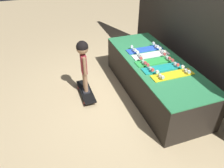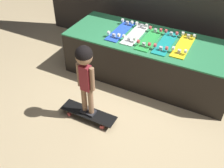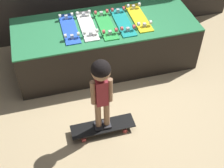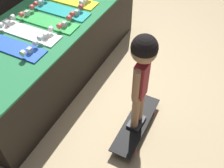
# 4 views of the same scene
# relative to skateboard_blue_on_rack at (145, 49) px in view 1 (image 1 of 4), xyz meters

# --- Properties ---
(ground_plane) EXTENTS (16.00, 16.00, 0.00)m
(ground_plane) POSITION_rel_skateboard_blue_on_rack_xyz_m (0.47, -0.54, -0.68)
(ground_plane) COLOR tan
(back_wall) EXTENTS (4.67, 0.10, 2.45)m
(back_wall) POSITION_rel_skateboard_blue_on_rack_xyz_m (0.47, 0.80, 0.55)
(back_wall) COLOR #332D28
(back_wall) RESTS_ON ground_plane
(display_rack) EXTENTS (2.43, 0.93, 0.66)m
(display_rack) POSITION_rel_skateboard_blue_on_rack_xyz_m (0.47, -0.01, -0.35)
(display_rack) COLOR black
(display_rack) RESTS_ON ground_plane
(skateboard_blue_on_rack) EXTENTS (0.19, 0.69, 0.09)m
(skateboard_blue_on_rack) POSITION_rel_skateboard_blue_on_rack_xyz_m (0.00, 0.00, 0.00)
(skateboard_blue_on_rack) COLOR blue
(skateboard_blue_on_rack) RESTS_ON display_rack
(skateboard_white_on_rack) EXTENTS (0.19, 0.69, 0.09)m
(skateboard_white_on_rack) POSITION_rel_skateboard_blue_on_rack_xyz_m (0.24, 0.01, 0.00)
(skateboard_white_on_rack) COLOR white
(skateboard_white_on_rack) RESTS_ON display_rack
(skateboard_green_on_rack) EXTENTS (0.19, 0.69, 0.09)m
(skateboard_green_on_rack) POSITION_rel_skateboard_blue_on_rack_xyz_m (0.47, -0.04, 0.00)
(skateboard_green_on_rack) COLOR green
(skateboard_green_on_rack) RESTS_ON display_rack
(skateboard_teal_on_rack) EXTENTS (0.19, 0.69, 0.09)m
(skateboard_teal_on_rack) POSITION_rel_skateboard_blue_on_rack_xyz_m (0.71, -0.03, 0.00)
(skateboard_teal_on_rack) COLOR teal
(skateboard_teal_on_rack) RESTS_ON display_rack
(skateboard_yellow_on_rack) EXTENTS (0.19, 0.69, 0.09)m
(skateboard_yellow_on_rack) POSITION_rel_skateboard_blue_on_rack_xyz_m (0.95, 0.01, 0.00)
(skateboard_yellow_on_rack) COLOR yellow
(skateboard_yellow_on_rack) RESTS_ON display_rack
(skateboard_on_floor) EXTENTS (0.74, 0.21, 0.09)m
(skateboard_on_floor) POSITION_rel_skateboard_blue_on_rack_xyz_m (0.14, -1.20, -0.60)
(skateboard_on_floor) COLOR black
(skateboard_on_floor) RESTS_ON ground_plane
(child) EXTENTS (0.24, 0.20, 0.98)m
(child) POSITION_rel_skateboard_blue_on_rack_xyz_m (0.14, -1.20, 0.10)
(child) COLOR #2D2D33
(child) RESTS_ON skateboard_on_floor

